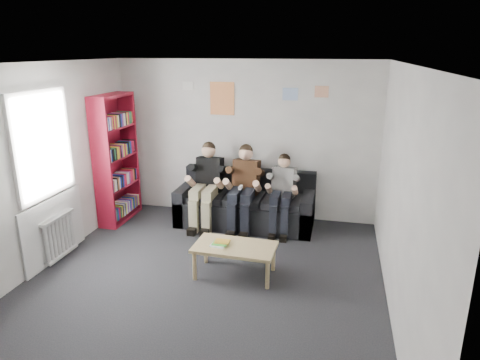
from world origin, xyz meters
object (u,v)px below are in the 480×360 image
object	(u,v)px
person_middle	(243,188)
person_left	(206,186)
bookshelf	(117,159)
person_right	(282,194)
coffee_table	(235,249)
sofa	(246,206)

from	to	relation	value
person_middle	person_left	bearing A→B (deg)	-173.65
bookshelf	person_right	world-z (taller)	bookshelf
person_middle	person_right	distance (m)	0.63
coffee_table	person_right	world-z (taller)	person_right
bookshelf	person_right	distance (m)	2.84
sofa	person_right	xyz separation A→B (m)	(0.63, -0.20, 0.32)
sofa	person_right	world-z (taller)	person_right
person_middle	sofa	bearing A→B (deg)	96.34
person_left	person_middle	xyz separation A→B (m)	(0.63, 0.00, -0.00)
person_right	person_middle	bearing A→B (deg)	-169.46
person_left	person_middle	distance (m)	0.63
coffee_table	person_left	size ratio (longest dim) A/B	0.76
bookshelf	person_left	world-z (taller)	bookshelf
coffee_table	person_middle	size ratio (longest dim) A/B	0.76
sofa	person_middle	distance (m)	0.42
sofa	coffee_table	bearing A→B (deg)	-82.33
person_left	person_right	size ratio (longest dim) A/B	1.10
coffee_table	person_right	size ratio (longest dim) A/B	0.83
bookshelf	sofa	bearing A→B (deg)	7.99
bookshelf	person_right	bearing A→B (deg)	2.19
person_middle	person_right	size ratio (longest dim) A/B	1.10
bookshelf	person_left	size ratio (longest dim) A/B	1.55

